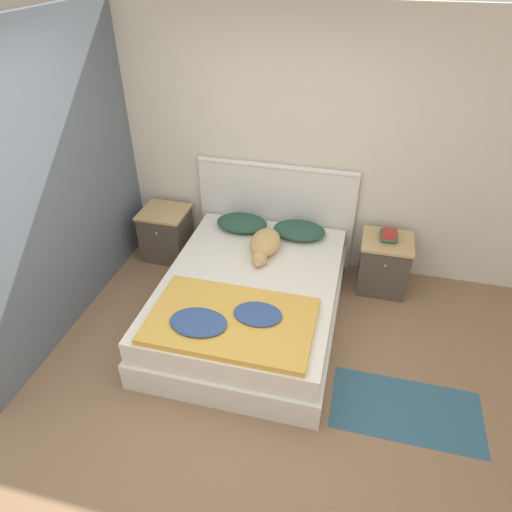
% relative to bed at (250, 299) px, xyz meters
% --- Properties ---
extents(ground_plane, '(16.00, 16.00, 0.00)m').
position_rel_bed_xyz_m(ground_plane, '(-0.01, -1.00, -0.24)').
color(ground_plane, '#896647').
extents(wall_back, '(9.00, 0.06, 2.55)m').
position_rel_bed_xyz_m(wall_back, '(-0.01, 1.13, 1.04)').
color(wall_back, beige).
rests_on(wall_back, ground_plane).
extents(wall_side_left, '(0.06, 3.10, 2.55)m').
position_rel_bed_xyz_m(wall_side_left, '(-1.61, 0.05, 1.04)').
color(wall_side_left, slate).
rests_on(wall_side_left, ground_plane).
extents(bed, '(1.56, 2.07, 0.48)m').
position_rel_bed_xyz_m(bed, '(0.00, 0.00, 0.00)').
color(bed, silver).
rests_on(bed, ground_plane).
extents(headboard, '(1.64, 0.06, 1.11)m').
position_rel_bed_xyz_m(headboard, '(0.00, 1.06, 0.34)').
color(headboard, silver).
rests_on(headboard, ground_plane).
extents(nightstand_left, '(0.49, 0.47, 0.56)m').
position_rel_bed_xyz_m(nightstand_left, '(-1.16, 0.80, 0.05)').
color(nightstand_left, '#4C4238').
rests_on(nightstand_left, ground_plane).
extents(nightstand_right, '(0.49, 0.47, 0.56)m').
position_rel_bed_xyz_m(nightstand_right, '(1.16, 0.80, 0.05)').
color(nightstand_right, '#4C4238').
rests_on(nightstand_right, ground_plane).
extents(pillow_left, '(0.52, 0.37, 0.12)m').
position_rel_bed_xyz_m(pillow_left, '(-0.30, 0.80, 0.30)').
color(pillow_left, '#284C3D').
rests_on(pillow_left, bed).
extents(pillow_right, '(0.52, 0.37, 0.12)m').
position_rel_bed_xyz_m(pillow_right, '(0.30, 0.80, 0.30)').
color(pillow_right, '#284C3D').
rests_on(pillow_right, bed).
extents(quilt, '(1.28, 0.81, 0.09)m').
position_rel_bed_xyz_m(quilt, '(-0.01, -0.59, 0.28)').
color(quilt, gold).
rests_on(quilt, bed).
extents(dog, '(0.28, 0.63, 0.19)m').
position_rel_bed_xyz_m(dog, '(0.03, 0.43, 0.33)').
color(dog, tan).
rests_on(dog, bed).
extents(book_stack, '(0.17, 0.22, 0.07)m').
position_rel_bed_xyz_m(book_stack, '(1.16, 0.83, 0.36)').
color(book_stack, '#285689').
rests_on(book_stack, nightstand_right).
extents(rug, '(1.12, 0.59, 0.00)m').
position_rel_bed_xyz_m(rug, '(1.40, -0.69, -0.23)').
color(rug, '#335B70').
rests_on(rug, ground_plane).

